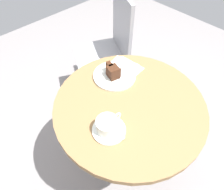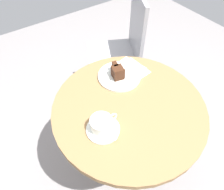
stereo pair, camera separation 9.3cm
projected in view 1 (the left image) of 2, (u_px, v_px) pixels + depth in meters
name	position (u px, v px, depth m)	size (l,w,h in m)	color
ground_plane	(123.00, 160.00, 1.48)	(4.40, 4.40, 0.01)	gray
cafe_table	(128.00, 117.00, 1.04)	(0.73, 0.73, 0.69)	olive
saucer	(109.00, 130.00, 0.86)	(0.15, 0.15, 0.01)	silver
coffee_cup	(108.00, 125.00, 0.83)	(0.13, 0.09, 0.06)	silver
teaspoon	(120.00, 131.00, 0.84)	(0.06, 0.10, 0.00)	silver
cake_plate	(114.00, 75.00, 1.07)	(0.23, 0.23, 0.01)	silver
cake_slice	(113.00, 71.00, 1.04)	(0.07, 0.10, 0.07)	#422619
fork	(121.00, 79.00, 1.04)	(0.12, 0.10, 0.00)	silver
napkin	(123.00, 68.00, 1.11)	(0.18, 0.20, 0.00)	silver
cafe_chair	(110.00, 44.00, 1.52)	(0.51, 0.51, 0.90)	#9E9EA3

